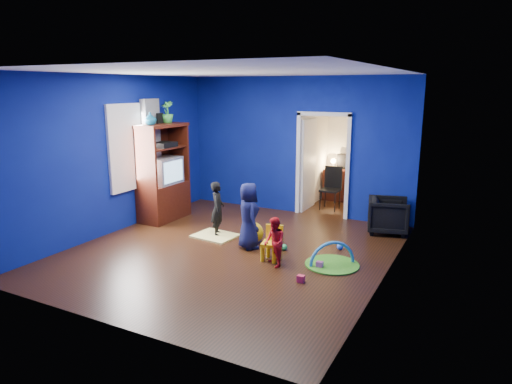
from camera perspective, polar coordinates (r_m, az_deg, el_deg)
The scene contains 32 objects.
floor at distance 7.70m, azimuth -3.05°, elevation -7.33°, with size 5.00×5.50×0.01m, color black.
ceiling at distance 7.23m, azimuth -3.34°, elevation 14.78°, with size 5.00×5.50×0.01m, color white.
wall_back at distance 9.77m, azimuth 5.09°, elevation 5.74°, with size 5.00×0.02×2.90m, color navy.
wall_front at distance 5.20m, azimuth -18.80°, elevation -1.28°, with size 5.00×0.02×2.90m, color navy.
wall_left at distance 8.85m, azimuth -17.30°, elevation 4.46°, with size 0.02×5.50×2.90m, color navy.
wall_right at distance 6.44m, azimuth 16.34°, elevation 1.53°, with size 0.02×5.50×2.90m, color navy.
alcove at distance 10.41m, azimuth 9.99°, elevation 4.93°, with size 1.00×1.75×2.50m, color silver, non-canonical shape.
armchair at distance 8.87m, azimuth 16.20°, elevation -2.84°, with size 0.71×0.73×0.66m, color black.
child_black at distance 8.36m, azimuth -4.82°, elevation -2.10°, with size 0.37×0.24×1.01m, color black.
child_navy at distance 7.65m, azimuth -0.94°, elevation -2.99°, with size 0.55×0.36×1.13m, color #0F1039.
toddler_red at distance 6.94m, azimuth 2.32°, elevation -6.29°, with size 0.37×0.29×0.76m, color red.
vase at distance 9.10m, azimuth -13.08°, elevation 8.93°, with size 0.23×0.23×0.24m, color #0C5165.
potted_plant at distance 9.50m, azimuth -11.05°, elevation 9.78°, with size 0.25×0.25×0.44m, color green.
tv_armoire at distance 9.47m, azimuth -11.57°, elevation 2.42°, with size 0.58×1.14×1.96m, color #42180B.
crt_tv at distance 9.43m, azimuth -11.39°, elevation 2.64°, with size 0.46×0.70×0.54m, color silver.
yellow_blanket at distance 8.42m, azimuth -5.12°, elevation -5.47°, with size 0.75×0.60×0.03m, color #F2E07A.
hopper_ball at distance 8.00m, azimuth -0.39°, elevation -5.11°, with size 0.37×0.37×0.37m, color yellow.
kid_chair at distance 7.21m, azimuth 1.90°, elevation -6.64°, with size 0.28×0.28×0.50m, color yellow.
play_mat at distance 7.18m, azimuth 9.47°, elevation -8.94°, with size 0.83×0.83×0.02m, color #499922.
toy_arch at distance 7.18m, azimuth 9.48°, elevation -8.87°, with size 0.75×0.75×0.05m, color #3F8CD8.
window_left at distance 9.08m, azimuth -15.73°, elevation 5.40°, with size 0.03×0.95×1.55m, color white.
curtain at distance 9.45m, azimuth -12.84°, elevation 4.00°, with size 0.14×0.42×2.40m, color slate.
doorway at distance 9.61m, azimuth 8.35°, elevation 3.13°, with size 1.16×0.10×2.10m, color white.
study_desk at distance 11.15m, azimuth 10.81°, elevation 0.86°, with size 0.88×0.44×0.75m, color #3D140A.
desk_monitor at distance 11.16m, azimuth 11.11°, elevation 3.86°, with size 0.40×0.05×0.32m, color black.
desk_lamp at distance 11.19m, azimuth 9.65°, elevation 3.84°, with size 0.14×0.14×0.14m, color #FFD88C.
folding_chair at distance 10.24m, azimuth 9.27°, elevation 0.33°, with size 0.40×0.40×0.92m, color black.
book_shelf at distance 11.04m, azimuth 11.34°, elevation 9.34°, with size 0.88×0.24×0.04m, color white.
toy_0 at distance 6.53m, azimuth 5.62°, elevation -10.74°, with size 0.10×0.08×0.10m, color #EF2747.
toy_1 at distance 7.85m, azimuth 10.46°, elevation -6.71°, with size 0.11×0.11×0.11m, color blue.
toy_2 at distance 7.71m, azimuth 3.52°, elevation -6.88°, with size 0.11×0.11×0.11m, color green.
toy_3 at distance 7.04m, azimuth 7.95°, elevation -9.00°, with size 0.10×0.08×0.10m, color #D24FA3.
Camera 1 is at (3.69, -6.21, 2.67)m, focal length 32.00 mm.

